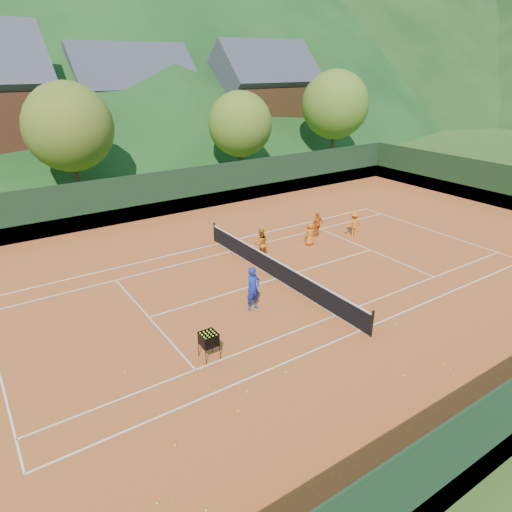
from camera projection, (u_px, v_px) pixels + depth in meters
ground at (276, 279)px, 21.73m from camera, size 400.00×400.00×0.00m
clay_court at (276, 279)px, 21.73m from camera, size 40.00×24.00×0.02m
coach at (253, 289)px, 18.72m from camera, size 0.74×0.55×1.87m
student_a at (261, 244)px, 23.70m from camera, size 0.80×0.63×1.61m
student_b at (317, 224)px, 26.73m from camera, size 0.90×0.44×1.48m
student_c at (310, 234)px, 25.45m from camera, size 0.70×0.51×1.32m
student_d at (354, 224)px, 26.78m from camera, size 1.07×0.79×1.48m
tennis_ball_0 at (312, 310)px, 18.94m from camera, size 0.07×0.07×0.07m
tennis_ball_1 at (175, 445)px, 12.24m from camera, size 0.07×0.07×0.07m
tennis_ball_2 at (417, 288)px, 20.76m from camera, size 0.07×0.07×0.07m
tennis_ball_3 at (125, 372)px, 15.15m from camera, size 0.07×0.07×0.07m
tennis_ball_4 at (248, 391)px, 14.25m from camera, size 0.07×0.07×0.07m
tennis_ball_5 at (381, 256)px, 24.11m from camera, size 0.07×0.07×0.07m
tennis_ball_6 at (206, 510)px, 10.48m from camera, size 0.07×0.07×0.07m
tennis_ball_7 at (396, 324)px, 17.93m from camera, size 0.07×0.07×0.07m
tennis_ball_8 at (238, 411)px, 13.44m from camera, size 0.07×0.07×0.07m
tennis_ball_9 at (492, 313)px, 18.70m from camera, size 0.07×0.07×0.07m
tennis_ball_10 at (359, 320)px, 18.18m from camera, size 0.07×0.07×0.07m
tennis_ball_11 at (275, 367)px, 15.40m from camera, size 0.07×0.07×0.07m
tennis_ball_12 at (443, 365)px, 15.50m from camera, size 0.07×0.07×0.07m
tennis_ball_13 at (453, 376)px, 14.94m from camera, size 0.07×0.07×0.07m
tennis_ball_14 at (157, 503)px, 10.65m from camera, size 0.07×0.07×0.07m
tennis_ball_15 at (285, 372)px, 15.11m from camera, size 0.07×0.07×0.07m
tennis_ball_16 at (404, 376)px, 14.96m from camera, size 0.07×0.07×0.07m
tennis_ball_17 at (409, 299)px, 19.77m from camera, size 0.07×0.07×0.07m
court_lines at (276, 279)px, 21.72m from camera, size 23.83×11.03×0.00m
tennis_net at (276, 269)px, 21.53m from camera, size 0.10×12.07×1.10m
perimeter_fence at (277, 255)px, 21.23m from camera, size 40.40×24.24×3.00m
ball_hopper at (209, 340)px, 15.63m from camera, size 0.57×0.57×1.00m
chalet_mid at (134, 108)px, 48.77m from camera, size 12.65×8.82×11.45m
chalet_right at (263, 102)px, 52.81m from camera, size 11.50×8.82×11.91m
tree_b at (69, 127)px, 32.87m from camera, size 6.40×6.40×8.40m
tree_c at (240, 124)px, 39.57m from camera, size 5.60×5.60×7.35m
tree_d at (335, 105)px, 46.12m from camera, size 6.80×6.80×8.93m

